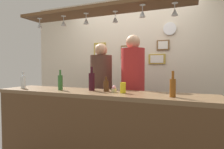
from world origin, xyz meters
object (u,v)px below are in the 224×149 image
at_px(wall_clock, 170,29).
at_px(bottle_beer_brown_stubby, 106,86).
at_px(cupcake, 114,89).
at_px(picture_frame_caricature, 100,51).
at_px(person_left_brown_shirt, 101,86).
at_px(person_middle_red_shirt, 133,82).
at_px(bottle_soda_clear, 23,82).
at_px(picture_frame_crest, 125,52).
at_px(bottle_beer_green_import, 60,82).
at_px(bottle_wine_dark_red, 92,81).
at_px(drink_can, 123,88).
at_px(picture_frame_upper_small, 163,45).
at_px(picture_frame_lower_pair, 157,59).
at_px(bottle_beer_amber_tall, 173,87).

bearing_deg(wall_clock, bottle_beer_brown_stubby, -114.23).
bearing_deg(cupcake, picture_frame_caricature, 122.12).
distance_m(person_left_brown_shirt, person_middle_red_shirt, 0.52).
relative_size(picture_frame_caricature, wall_clock, 1.55).
bearing_deg(bottle_soda_clear, cupcake, 5.44).
distance_m(cupcake, picture_frame_crest, 1.50).
distance_m(bottle_beer_green_import, bottle_wine_dark_red, 0.42).
bearing_deg(wall_clock, person_middle_red_shirt, -119.13).
xyz_separation_m(person_middle_red_shirt, drink_can, (0.06, -0.62, -0.01)).
height_order(person_middle_red_shirt, bottle_beer_brown_stubby, person_middle_red_shirt).
bearing_deg(bottle_soda_clear, wall_clock, 39.28).
relative_size(picture_frame_upper_small, wall_clock, 1.00).
height_order(picture_frame_caricature, wall_clock, wall_clock).
relative_size(bottle_beer_green_import, bottle_beer_brown_stubby, 1.44).
distance_m(bottle_beer_green_import, bottle_beer_brown_stubby, 0.62).
xyz_separation_m(picture_frame_crest, picture_frame_upper_small, (0.70, 0.00, 0.10)).
height_order(drink_can, picture_frame_lower_pair, picture_frame_lower_pair).
bearing_deg(picture_frame_upper_small, person_left_brown_shirt, -136.74).
distance_m(person_left_brown_shirt, bottle_beer_green_import, 0.72).
distance_m(person_middle_red_shirt, wall_clock, 1.26).
xyz_separation_m(person_middle_red_shirt, picture_frame_lower_pair, (0.22, 0.79, 0.37)).
relative_size(bottle_beer_green_import, picture_frame_lower_pair, 0.87).
distance_m(person_left_brown_shirt, picture_frame_crest, 0.98).
bearing_deg(picture_frame_caricature, cupcake, -57.88).
bearing_deg(bottle_beer_brown_stubby, bottle_beer_green_import, -171.30).
relative_size(bottle_beer_brown_stubby, picture_frame_crest, 0.69).
bearing_deg(bottle_beer_brown_stubby, person_middle_red_shirt, 73.17).
bearing_deg(picture_frame_crest, bottle_beer_amber_tall, -56.44).
relative_size(bottle_wine_dark_red, bottle_beer_amber_tall, 1.15).
distance_m(bottle_soda_clear, cupcake, 1.32).
xyz_separation_m(bottle_beer_green_import, wall_clock, (1.22, 1.44, 0.86)).
distance_m(person_left_brown_shirt, bottle_wine_dark_red, 0.58).
height_order(bottle_beer_brown_stubby, wall_clock, wall_clock).
height_order(bottle_soda_clear, picture_frame_caricature, picture_frame_caricature).
distance_m(drink_can, cupcake, 0.14).
distance_m(bottle_beer_amber_tall, picture_frame_lower_pair, 1.58).
relative_size(bottle_beer_amber_tall, bottle_beer_brown_stubby, 1.44).
bearing_deg(bottle_wine_dark_red, bottle_soda_clear, -171.11).
distance_m(picture_frame_caricature, picture_frame_crest, 0.55).
bearing_deg(bottle_soda_clear, picture_frame_upper_small, 41.20).
xyz_separation_m(bottle_beer_green_import, bottle_beer_brown_stubby, (0.61, 0.09, -0.03)).
distance_m(cupcake, wall_clock, 1.72).
distance_m(person_left_brown_shirt, picture_frame_lower_pair, 1.16).
height_order(bottle_soda_clear, bottle_wine_dark_red, bottle_wine_dark_red).
xyz_separation_m(bottle_soda_clear, bottle_beer_brown_stubby, (1.21, 0.14, -0.02)).
xyz_separation_m(person_middle_red_shirt, wall_clock, (0.44, 0.78, 0.89)).
distance_m(bottle_beer_green_import, picture_frame_lower_pair, 1.79).
bearing_deg(person_left_brown_shirt, drink_can, -47.08).
bearing_deg(picture_frame_lower_pair, bottle_beer_amber_tall, -75.19).
xyz_separation_m(bottle_soda_clear, drink_can, (1.44, 0.09, -0.03)).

